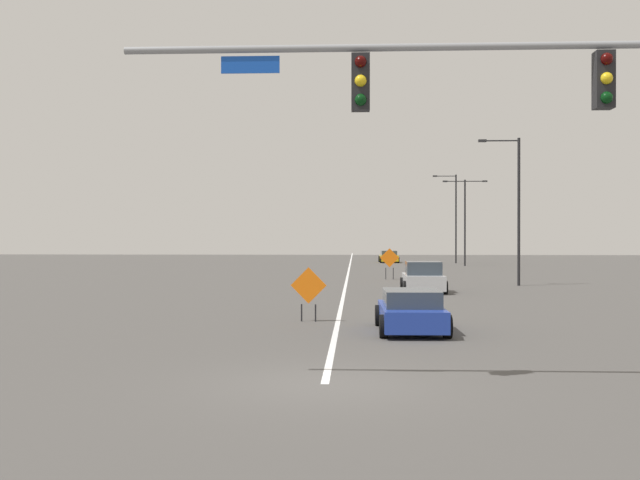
# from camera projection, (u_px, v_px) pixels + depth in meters

# --- Properties ---
(ground) EXTENTS (198.27, 198.27, 0.00)m
(ground) POSITION_uv_depth(u_px,v_px,m) (325.00, 384.00, 13.96)
(ground) COLOR #4C4947
(road_centre_stripe) EXTENTS (0.16, 110.15, 0.01)m
(road_centre_stripe) POSITION_uv_depth(u_px,v_px,m) (350.00, 266.00, 68.98)
(road_centre_stripe) COLOR white
(road_centre_stripe) RESTS_ON ground
(traffic_signal_assembly) EXTENTS (13.43, 0.44, 6.66)m
(traffic_signal_assembly) POSITION_uv_depth(u_px,v_px,m) (596.00, 109.00, 13.69)
(traffic_signal_assembly) COLOR gray
(traffic_signal_assembly) RESTS_ON ground
(street_lamp_near_right) EXTENTS (2.34, 0.24, 8.30)m
(street_lamp_near_right) POSITION_uv_depth(u_px,v_px,m) (516.00, 204.00, 42.03)
(street_lamp_near_right) COLOR black
(street_lamp_near_right) RESTS_ON ground
(street_lamp_mid_right) EXTENTS (4.16, 0.24, 8.11)m
(street_lamp_mid_right) POSITION_uv_depth(u_px,v_px,m) (465.00, 214.00, 70.40)
(street_lamp_mid_right) COLOR black
(street_lamp_mid_right) RESTS_ON ground
(street_lamp_near_left) EXTENTS (2.46, 0.24, 9.17)m
(street_lamp_near_left) POSITION_uv_depth(u_px,v_px,m) (454.00, 214.00, 77.35)
(street_lamp_near_left) COLOR black
(street_lamp_near_left) RESTS_ON ground
(construction_sign_median_far) EXTENTS (1.23, 0.14, 2.01)m
(construction_sign_median_far) POSITION_uv_depth(u_px,v_px,m) (390.00, 260.00, 48.15)
(construction_sign_median_far) COLOR orange
(construction_sign_median_far) RESTS_ON ground
(construction_sign_left_shoulder) EXTENTS (1.18, 0.17, 1.76)m
(construction_sign_left_shoulder) POSITION_uv_depth(u_px,v_px,m) (309.00, 288.00, 24.29)
(construction_sign_left_shoulder) COLOR orange
(construction_sign_left_shoulder) RESTS_ON ground
(car_yellow_far) EXTENTS (2.08, 4.53, 1.26)m
(car_yellow_far) POSITION_uv_depth(u_px,v_px,m) (389.00, 257.00, 79.67)
(car_yellow_far) COLOR gold
(car_yellow_far) RESTS_ON ground
(car_blue_mid) EXTENTS (2.00, 4.09, 1.23)m
(car_blue_mid) POSITION_uv_depth(u_px,v_px,m) (411.00, 311.00, 21.67)
(car_blue_mid) COLOR #1E389E
(car_blue_mid) RESTS_ON ground
(car_silver_approaching) EXTENTS (2.13, 4.23, 1.52)m
(car_silver_approaching) POSITION_uv_depth(u_px,v_px,m) (423.00, 278.00, 37.21)
(car_silver_approaching) COLOR #B7BABF
(car_silver_approaching) RESTS_ON ground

